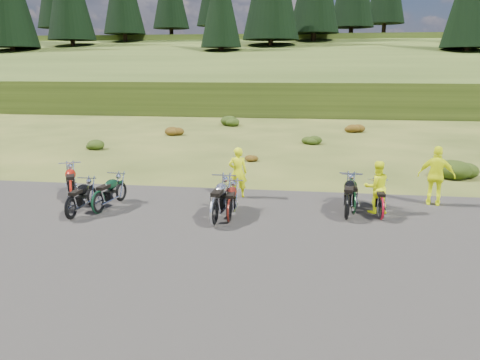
# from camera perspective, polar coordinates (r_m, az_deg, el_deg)

# --- Properties ---
(ground) EXTENTS (300.00, 300.00, 0.00)m
(ground) POSITION_cam_1_polar(r_m,az_deg,el_deg) (13.25, -1.76, -5.69)
(ground) COLOR #2F3E14
(ground) RESTS_ON ground
(gravel_pad) EXTENTS (20.00, 12.00, 0.04)m
(gravel_pad) POSITION_cam_1_polar(r_m,az_deg,el_deg) (11.41, -3.46, -9.02)
(gravel_pad) COLOR black
(gravel_pad) RESTS_ON ground
(hill_slope) EXTENTS (300.00, 45.97, 9.37)m
(hill_slope) POSITION_cam_1_polar(r_m,az_deg,el_deg) (62.49, 6.02, 9.78)
(hill_slope) COLOR #2B3F15
(hill_slope) RESTS_ON ground
(hill_plateau) EXTENTS (300.00, 90.00, 9.17)m
(hill_plateau) POSITION_cam_1_polar(r_m,az_deg,el_deg) (122.40, 7.04, 11.75)
(hill_plateau) COLOR #2B3F15
(hill_plateau) RESTS_ON ground
(shrub_1) EXTENTS (1.03, 1.03, 0.61)m
(shrub_1) POSITION_cam_1_polar(r_m,az_deg,el_deg) (26.45, -17.36, 4.29)
(shrub_1) COLOR #1D310C
(shrub_1) RESTS_ON ground
(shrub_2) EXTENTS (1.30, 1.30, 0.77)m
(shrub_2) POSITION_cam_1_polar(r_m,az_deg,el_deg) (30.34, -8.14, 6.10)
(shrub_2) COLOR #5B250B
(shrub_2) RESTS_ON ground
(shrub_3) EXTENTS (1.56, 1.56, 0.92)m
(shrub_3) POSITION_cam_1_polar(r_m,az_deg,el_deg) (34.85, -1.11, 7.36)
(shrub_3) COLOR #1D310C
(shrub_3) RESTS_ON ground
(shrub_4) EXTENTS (0.77, 0.77, 0.45)m
(shrub_4) POSITION_cam_1_polar(r_m,az_deg,el_deg) (22.05, 1.20, 2.90)
(shrub_4) COLOR #5B250B
(shrub_4) RESTS_ON ground
(shrub_5) EXTENTS (1.03, 1.03, 0.61)m
(shrub_5) POSITION_cam_1_polar(r_m,az_deg,el_deg) (27.12, 8.64, 4.99)
(shrub_5) COLOR #1D310C
(shrub_5) RESTS_ON ground
(shrub_6) EXTENTS (1.30, 1.30, 0.77)m
(shrub_6) POSITION_cam_1_polar(r_m,az_deg,el_deg) (32.52, 13.71, 6.36)
(shrub_6) COLOR #5B250B
(shrub_6) RESTS_ON ground
(shrub_7) EXTENTS (1.56, 1.56, 0.92)m
(shrub_7) POSITION_cam_1_polar(r_m,az_deg,el_deg) (20.75, 25.08, 1.53)
(shrub_7) COLOR #1D310C
(shrub_7) RESTS_ON ground
(motorcycle_0) EXTENTS (0.68, 1.96, 1.02)m
(motorcycle_0) POSITION_cam_1_polar(r_m,az_deg,el_deg) (14.62, -19.79, -4.62)
(motorcycle_0) COLOR black
(motorcycle_0) RESTS_ON ground
(motorcycle_1) EXTENTS (1.67, 2.33, 1.17)m
(motorcycle_1) POSITION_cam_1_polar(r_m,az_deg,el_deg) (16.17, -19.75, -2.88)
(motorcycle_1) COLOR #9D170B
(motorcycle_1) RESTS_ON ground
(motorcycle_2) EXTENTS (0.94, 2.08, 1.05)m
(motorcycle_2) POSITION_cam_1_polar(r_m,az_deg,el_deg) (14.90, -16.79, -4.04)
(motorcycle_2) COLOR black
(motorcycle_2) RESTS_ON ground
(motorcycle_3) EXTENTS (0.89, 2.34, 1.21)m
(motorcycle_3) POSITION_cam_1_polar(r_m,az_deg,el_deg) (13.25, -3.17, -5.70)
(motorcycle_3) COLOR #B7B7BC
(motorcycle_3) RESTS_ON ground
(motorcycle_4) EXTENTS (0.72, 1.95, 1.01)m
(motorcycle_4) POSITION_cam_1_polar(r_m,az_deg,el_deg) (13.53, -1.34, -5.25)
(motorcycle_4) COLOR #55150E
(motorcycle_4) RESTS_ON ground
(motorcycle_5) EXTENTS (1.05, 2.29, 1.16)m
(motorcycle_5) POSITION_cam_1_polar(r_m,az_deg,el_deg) (14.08, 12.84, -4.85)
(motorcycle_5) COLOR black
(motorcycle_5) RESTS_ON ground
(motorcycle_6) EXTENTS (0.64, 1.88, 0.98)m
(motorcycle_6) POSITION_cam_1_polar(r_m,az_deg,el_deg) (14.33, 16.77, -4.76)
(motorcycle_6) COLOR maroon
(motorcycle_6) RESTS_ON ground
(motorcycle_7) EXTENTS (0.66, 1.96, 1.03)m
(motorcycle_7) POSITION_cam_1_polar(r_m,az_deg,el_deg) (14.62, 13.61, -4.18)
(motorcycle_7) COLOR black
(motorcycle_7) RESTS_ON ground
(person_middle) EXTENTS (0.68, 0.50, 1.72)m
(person_middle) POSITION_cam_1_polar(r_m,az_deg,el_deg) (15.83, -0.27, 0.84)
(person_middle) COLOR #D5E10B
(person_middle) RESTS_ON ground
(person_right_a) EXTENTS (0.89, 0.76, 1.61)m
(person_right_a) POSITION_cam_1_polar(r_m,az_deg,el_deg) (14.77, 16.29, -0.93)
(person_right_a) COLOR #D5E10B
(person_right_a) RESTS_ON ground
(person_right_b) EXTENTS (1.20, 0.73, 1.92)m
(person_right_b) POSITION_cam_1_polar(r_m,az_deg,el_deg) (16.17, 22.81, 0.37)
(person_right_b) COLOR #D5E10B
(person_right_b) RESTS_ON ground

